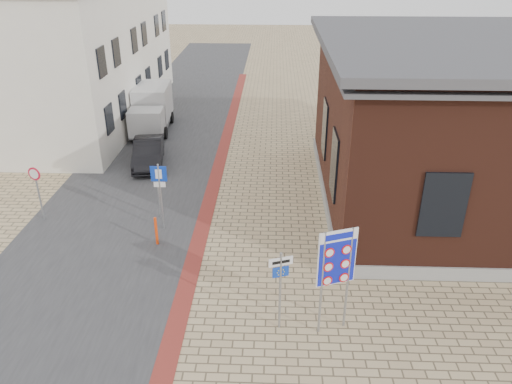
% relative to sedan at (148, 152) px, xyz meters
% --- Properties ---
extents(ground, '(120.00, 120.00, 0.00)m').
position_rel_sedan_xyz_m(ground, '(5.54, -10.28, -0.65)').
color(ground, tan).
rests_on(ground, ground).
extents(road_strip, '(7.00, 60.00, 0.02)m').
position_rel_sedan_xyz_m(road_strip, '(0.04, 4.72, -0.64)').
color(road_strip, '#38383A').
rests_on(road_strip, ground).
extents(curb_strip, '(0.60, 40.00, 0.02)m').
position_rel_sedan_xyz_m(curb_strip, '(3.54, -0.28, -0.63)').
color(curb_strip, maroon).
rests_on(curb_strip, ground).
extents(brick_building, '(13.00, 13.00, 6.80)m').
position_rel_sedan_xyz_m(brick_building, '(14.53, -3.28, 2.84)').
color(brick_building, gray).
rests_on(brick_building, ground).
extents(townhouse_near, '(7.40, 6.40, 8.30)m').
position_rel_sedan_xyz_m(townhouse_near, '(-5.46, 1.72, 3.52)').
color(townhouse_near, white).
rests_on(townhouse_near, ground).
extents(townhouse_mid, '(7.40, 6.40, 9.10)m').
position_rel_sedan_xyz_m(townhouse_mid, '(-5.46, 7.72, 3.92)').
color(townhouse_mid, white).
rests_on(townhouse_mid, ground).
extents(townhouse_far, '(7.40, 6.40, 8.30)m').
position_rel_sedan_xyz_m(townhouse_far, '(-5.46, 13.72, 3.52)').
color(townhouse_far, white).
rests_on(townhouse_far, ground).
extents(bike_rack, '(0.08, 1.80, 0.60)m').
position_rel_sedan_xyz_m(bike_rack, '(8.19, -8.08, -0.39)').
color(bike_rack, slate).
rests_on(bike_rack, ground).
extents(sedan, '(1.98, 4.10, 1.30)m').
position_rel_sedan_xyz_m(sedan, '(0.00, 0.00, 0.00)').
color(sedan, black).
rests_on(sedan, ground).
extents(box_truck, '(2.31, 4.94, 2.52)m').
position_rel_sedan_xyz_m(box_truck, '(-0.97, 5.23, 0.66)').
color(box_truck, slate).
rests_on(box_truck, ground).
extents(border_sign, '(1.07, 0.43, 3.30)m').
position_rel_sedan_xyz_m(border_sign, '(8.04, -11.78, 1.74)').
color(border_sign, gray).
rests_on(border_sign, ground).
extents(essen_sign, '(0.66, 0.26, 2.55)m').
position_rel_sedan_xyz_m(essen_sign, '(6.54, -11.78, 1.05)').
color(essen_sign, gray).
rests_on(essen_sign, ground).
extents(parking_sign, '(0.60, 0.07, 2.74)m').
position_rel_sedan_xyz_m(parking_sign, '(2.04, -6.34, 1.24)').
color(parking_sign, gray).
rests_on(parking_sign, ground).
extents(yield_sign, '(0.73, 0.35, 2.15)m').
position_rel_sedan_xyz_m(yield_sign, '(1.74, -5.47, 0.98)').
color(yield_sign, gray).
rests_on(yield_sign, ground).
extents(speed_sign, '(0.53, 0.16, 2.29)m').
position_rel_sedan_xyz_m(speed_sign, '(-2.96, -5.78, 0.88)').
color(speed_sign, gray).
rests_on(speed_sign, ground).
extents(bollard, '(0.12, 0.12, 1.13)m').
position_rel_sedan_xyz_m(bollard, '(2.04, -7.48, -0.09)').
color(bollard, '#FF410D').
rests_on(bollard, ground).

